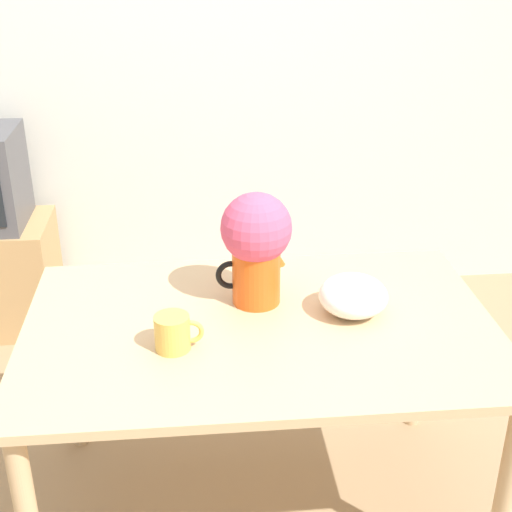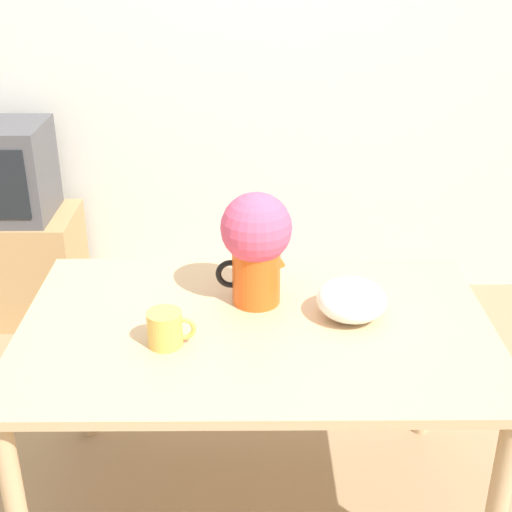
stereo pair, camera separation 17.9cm
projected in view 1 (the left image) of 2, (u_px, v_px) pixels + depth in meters
The scene contains 5 objects.
wall_back at pixel (216, 49), 3.48m from camera, with size 8.00×0.05×2.60m.
table at pixel (260, 349), 2.24m from camera, with size 1.46×0.94×0.75m.
flower_vase at pixel (256, 242), 2.24m from camera, with size 0.24×0.23×0.37m.
coffee_mug at pixel (173, 333), 2.05m from camera, with size 0.14×0.10×0.11m.
white_bowl at pixel (353, 296), 2.23m from camera, with size 0.22×0.22×0.12m.
Camera 1 is at (-0.14, -1.76, 1.88)m, focal length 50.00 mm.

